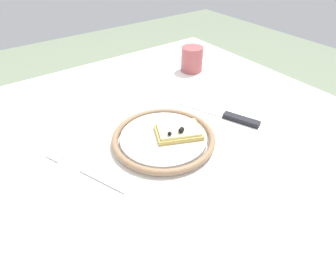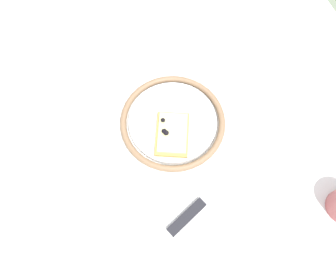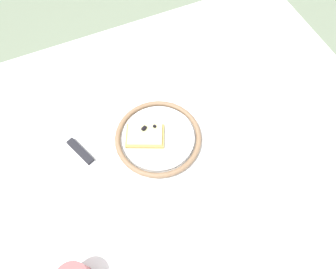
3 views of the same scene
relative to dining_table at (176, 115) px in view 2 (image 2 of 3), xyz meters
name	(u,v)px [view 2 (image 2 of 3)]	position (x,y,z in m)	size (l,w,h in m)	color
ground_plane	(173,182)	(0.00, 0.00, -0.63)	(6.00, 6.00, 0.00)	gray
dining_table	(176,115)	(0.00, 0.00, 0.00)	(1.12, 0.93, 0.72)	white
plate	(173,122)	(0.05, -0.03, 0.10)	(0.23, 0.23, 0.02)	white
pizza_slice_near	(172,134)	(0.09, -0.04, 0.11)	(0.12, 0.10, 0.03)	tan
knife	(198,206)	(0.24, -0.05, 0.09)	(0.11, 0.23, 0.01)	silver
fork	(152,57)	(-0.12, -0.01, 0.09)	(0.09, 0.19, 0.00)	#B8B8B8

